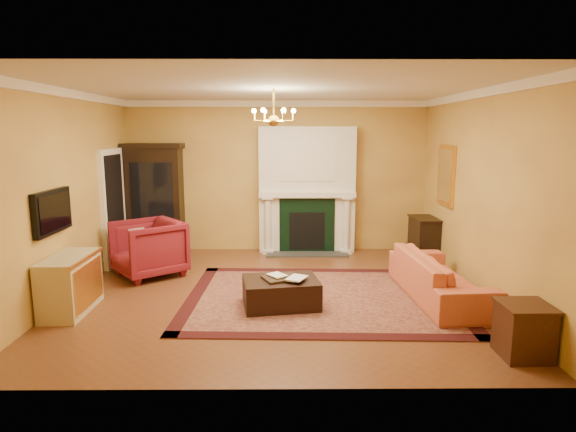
{
  "coord_description": "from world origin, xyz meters",
  "views": [
    {
      "loc": [
        0.15,
        -6.94,
        2.4
      ],
      "look_at": [
        0.2,
        0.3,
        1.13
      ],
      "focal_mm": 30.0,
      "sensor_mm": 36.0,
      "label": 1
    }
  ],
  "objects_px": {
    "commode": "(70,284)",
    "wingback_armchair": "(148,246)",
    "pedestal_table": "(134,244)",
    "china_cabinet": "(156,201)",
    "console_table": "(424,240)",
    "coral_sofa": "(440,270)",
    "end_table": "(524,332)",
    "leather_ottoman": "(281,292)"
  },
  "relations": [
    {
      "from": "commode",
      "to": "wingback_armchair",
      "type": "bearing_deg",
      "value": 69.32
    },
    {
      "from": "pedestal_table",
      "to": "commode",
      "type": "height_order",
      "value": "commode"
    },
    {
      "from": "china_cabinet",
      "to": "pedestal_table",
      "type": "distance_m",
      "value": 1.29
    },
    {
      "from": "china_cabinet",
      "to": "console_table",
      "type": "xyz_separation_m",
      "value": [
        5.18,
        -0.61,
        -0.65
      ]
    },
    {
      "from": "coral_sofa",
      "to": "console_table",
      "type": "height_order",
      "value": "coral_sofa"
    },
    {
      "from": "commode",
      "to": "china_cabinet",
      "type": "bearing_deg",
      "value": 83.41
    },
    {
      "from": "wingback_armchair",
      "to": "end_table",
      "type": "xyz_separation_m",
      "value": [
        4.85,
        -3.01,
        -0.24
      ]
    },
    {
      "from": "wingback_armchair",
      "to": "console_table",
      "type": "height_order",
      "value": "wingback_armchair"
    },
    {
      "from": "wingback_armchair",
      "to": "leather_ottoman",
      "type": "relative_size",
      "value": 1.02
    },
    {
      "from": "commode",
      "to": "end_table",
      "type": "height_order",
      "value": "commode"
    },
    {
      "from": "china_cabinet",
      "to": "wingback_armchair",
      "type": "distance_m",
      "value": 1.68
    },
    {
      "from": "end_table",
      "to": "console_table",
      "type": "relative_size",
      "value": 0.72
    },
    {
      "from": "wingback_armchair",
      "to": "coral_sofa",
      "type": "bearing_deg",
      "value": 37.43
    },
    {
      "from": "commode",
      "to": "leather_ottoman",
      "type": "xyz_separation_m",
      "value": [
        2.83,
        0.17,
        -0.18
      ]
    },
    {
      "from": "china_cabinet",
      "to": "wingback_armchair",
      "type": "bearing_deg",
      "value": -80.32
    },
    {
      "from": "coral_sofa",
      "to": "wingback_armchair",
      "type": "bearing_deg",
      "value": 71.91
    },
    {
      "from": "wingback_armchair",
      "to": "pedestal_table",
      "type": "height_order",
      "value": "wingback_armchair"
    },
    {
      "from": "commode",
      "to": "leather_ottoman",
      "type": "distance_m",
      "value": 2.84
    },
    {
      "from": "wingback_armchair",
      "to": "leather_ottoman",
      "type": "bearing_deg",
      "value": 18.27
    },
    {
      "from": "coral_sofa",
      "to": "console_table",
      "type": "relative_size",
      "value": 2.82
    },
    {
      "from": "coral_sofa",
      "to": "console_table",
      "type": "xyz_separation_m",
      "value": [
        0.38,
        2.13,
        -0.04
      ]
    },
    {
      "from": "commode",
      "to": "leather_ottoman",
      "type": "bearing_deg",
      "value": 2.6
    },
    {
      "from": "wingback_armchair",
      "to": "console_table",
      "type": "xyz_separation_m",
      "value": [
        4.91,
        0.96,
        -0.12
      ]
    },
    {
      "from": "pedestal_table",
      "to": "leather_ottoman",
      "type": "relative_size",
      "value": 0.74
    },
    {
      "from": "pedestal_table",
      "to": "coral_sofa",
      "type": "bearing_deg",
      "value": -18.06
    },
    {
      "from": "wingback_armchair",
      "to": "end_table",
      "type": "relative_size",
      "value": 1.84
    },
    {
      "from": "leather_ottoman",
      "to": "end_table",
      "type": "bearing_deg",
      "value": -39.31
    },
    {
      "from": "commode",
      "to": "end_table",
      "type": "relative_size",
      "value": 1.83
    },
    {
      "from": "china_cabinet",
      "to": "wingback_armchair",
      "type": "height_order",
      "value": "china_cabinet"
    },
    {
      "from": "end_table",
      "to": "pedestal_table",
      "type": "bearing_deg",
      "value": 146.6
    },
    {
      "from": "china_cabinet",
      "to": "pedestal_table",
      "type": "relative_size",
      "value": 2.77
    },
    {
      "from": "china_cabinet",
      "to": "pedestal_table",
      "type": "xyz_separation_m",
      "value": [
        -0.11,
        -1.14,
        -0.61
      ]
    },
    {
      "from": "china_cabinet",
      "to": "console_table",
      "type": "relative_size",
      "value": 2.65
    },
    {
      "from": "coral_sofa",
      "to": "end_table",
      "type": "bearing_deg",
      "value": -173.92
    },
    {
      "from": "wingback_armchair",
      "to": "commode",
      "type": "height_order",
      "value": "wingback_armchair"
    },
    {
      "from": "wingback_armchair",
      "to": "end_table",
      "type": "bearing_deg",
      "value": 20.01
    },
    {
      "from": "pedestal_table",
      "to": "coral_sofa",
      "type": "xyz_separation_m",
      "value": [
        4.91,
        -1.6,
        -0.0
      ]
    },
    {
      "from": "wingback_armchair",
      "to": "commode",
      "type": "distance_m",
      "value": 1.76
    },
    {
      "from": "end_table",
      "to": "console_table",
      "type": "height_order",
      "value": "console_table"
    },
    {
      "from": "end_table",
      "to": "coral_sofa",
      "type": "bearing_deg",
      "value": 99.75
    },
    {
      "from": "console_table",
      "to": "coral_sofa",
      "type": "bearing_deg",
      "value": -102.84
    },
    {
      "from": "leather_ottoman",
      "to": "console_table",
      "type": "bearing_deg",
      "value": 33.35
    }
  ]
}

